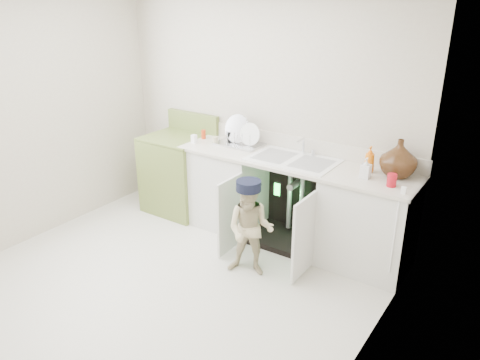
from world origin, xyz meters
name	(u,v)px	position (x,y,z in m)	size (l,w,h in m)	color
ground	(173,278)	(0.00, 0.00, 0.00)	(3.50, 3.50, 0.00)	#BAB3A3
room_shell	(164,148)	(0.00, 0.00, 1.25)	(6.00, 5.50, 1.26)	beige
counter_run	(294,200)	(0.58, 1.21, 0.48)	(2.44, 1.02, 1.24)	silver
avocado_stove	(180,172)	(-0.92, 1.18, 0.46)	(0.72, 0.65, 1.12)	olive
repair_worker	(250,228)	(0.53, 0.48, 0.46)	(0.52, 0.61, 0.91)	beige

